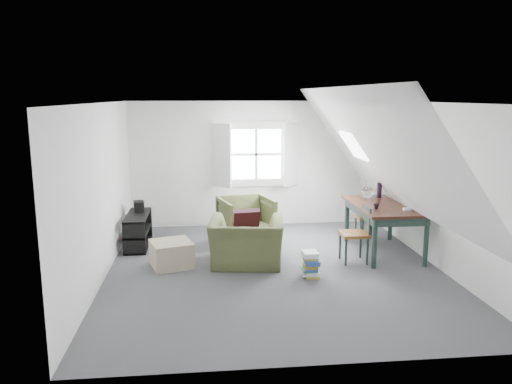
{
  "coord_description": "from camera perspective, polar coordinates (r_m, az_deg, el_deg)",
  "views": [
    {
      "loc": [
        -1.04,
        -7.13,
        2.6
      ],
      "look_at": [
        -0.23,
        0.6,
        1.09
      ],
      "focal_mm": 35.0,
      "sensor_mm": 36.0,
      "label": 1
    }
  ],
  "objects": [
    {
      "name": "slope_left",
      "position": [
        7.2,
        -10.06,
        4.21
      ],
      "size": [
        3.19,
        5.5,
        4.48
      ],
      "primitive_type": "plane",
      "rotation": [
        0.0,
        2.19,
        0.0
      ],
      "color": "white",
      "rests_on": "wall_left"
    },
    {
      "name": "slope_right",
      "position": [
        7.64,
        13.9,
        4.44
      ],
      "size": [
        3.19,
        5.5,
        4.48
      ],
      "primitive_type": "plane",
      "rotation": [
        0.0,
        -2.19,
        0.0
      ],
      "color": "white",
      "rests_on": "wall_right"
    },
    {
      "name": "armchair_far",
      "position": [
        9.09,
        -1.13,
        -5.67
      ],
      "size": [
        1.08,
        1.1,
        0.82
      ],
      "primitive_type": "imported",
      "rotation": [
        0.0,
        0.0,
        0.26
      ],
      "color": "#464E2A",
      "rests_on": "floor"
    },
    {
      "name": "dining_table",
      "position": [
        8.54,
        14.44,
        -2.11
      ],
      "size": [
        0.99,
        1.66,
        0.83
      ],
      "rotation": [
        0.0,
        0.0,
        0.03
      ],
      "color": "black",
      "rests_on": "floor"
    },
    {
      "name": "wall_back",
      "position": [
        10.03,
        -0.01,
        3.22
      ],
      "size": [
        5.0,
        0.0,
        5.0
      ],
      "primitive_type": "plane",
      "rotation": [
        1.57,
        0.0,
        0.0
      ],
      "color": "white",
      "rests_on": "ground"
    },
    {
      "name": "ceiling",
      "position": [
        7.21,
        2.32,
        10.16
      ],
      "size": [
        5.5,
        5.5,
        0.0
      ],
      "primitive_type": "plane",
      "rotation": [
        3.14,
        0.0,
        0.0
      ],
      "color": "white",
      "rests_on": "wall_back"
    },
    {
      "name": "floor",
      "position": [
        7.66,
        2.17,
        -8.88
      ],
      "size": [
        5.5,
        5.5,
        0.0
      ],
      "primitive_type": "plane",
      "color": "#47474B",
      "rests_on": "ground"
    },
    {
      "name": "magazine_stack",
      "position": [
        7.37,
        6.27,
        -8.21
      ],
      "size": [
        0.28,
        0.33,
        0.37
      ],
      "rotation": [
        0.0,
        0.0,
        -0.21
      ],
      "color": "#B29933",
      "rests_on": "floor"
    },
    {
      "name": "demijohn",
      "position": [
        8.86,
        12.6,
        -0.01
      ],
      "size": [
        0.22,
        0.22,
        0.31
      ],
      "rotation": [
        0.0,
        0.0,
        0.01
      ],
      "color": "silver",
      "rests_on": "dining_table"
    },
    {
      "name": "wall_front",
      "position": [
        4.7,
        7.07,
        -5.79
      ],
      "size": [
        5.0,
        0.0,
        5.0
      ],
      "primitive_type": "plane",
      "rotation": [
        -1.57,
        0.0,
        0.0
      ],
      "color": "white",
      "rests_on": "ground"
    },
    {
      "name": "dormer_window",
      "position": [
        9.93,
        0.03,
        4.31
      ],
      "size": [
        1.71,
        0.35,
        1.3
      ],
      "color": "white",
      "rests_on": "wall_back"
    },
    {
      "name": "electronics_box",
      "position": [
        9.15,
        -13.24,
        -1.63
      ],
      "size": [
        0.21,
        0.27,
        0.19
      ],
      "primitive_type": "cube",
      "rotation": [
        0.0,
        0.0,
        0.17
      ],
      "color": "black",
      "rests_on": "media_shelf"
    },
    {
      "name": "vase_twigs",
      "position": [
        9.03,
        13.91,
        0.3
      ],
      "size": [
        0.09,
        0.1,
        0.68
      ],
      "rotation": [
        0.0,
        0.0,
        -0.37
      ],
      "color": "black",
      "rests_on": "dining_table"
    },
    {
      "name": "armchair_near",
      "position": [
        7.89,
        -1.09,
        -8.29
      ],
      "size": [
        1.24,
        1.11,
        0.73
      ],
      "primitive_type": "imported",
      "rotation": [
        0.0,
        0.0,
        3.01
      ],
      "color": "#464E2A",
      "rests_on": "floor"
    },
    {
      "name": "throw_pillow",
      "position": [
        7.84,
        -1.2,
        -3.46
      ],
      "size": [
        0.45,
        0.31,
        0.44
      ],
      "primitive_type": "cube",
      "rotation": [
        0.31,
        0.0,
        0.16
      ],
      "color": "#360E14",
      "rests_on": "armchair_near"
    },
    {
      "name": "dining_chair_far",
      "position": [
        9.37,
        12.59,
        -2.79
      ],
      "size": [
        0.38,
        0.38,
        0.8
      ],
      "rotation": [
        0.0,
        0.0,
        3.15
      ],
      "color": "brown",
      "rests_on": "floor"
    },
    {
      "name": "wall_right",
      "position": [
        8.08,
        20.08,
        0.67
      ],
      "size": [
        0.0,
        5.5,
        5.5
      ],
      "primitive_type": "plane",
      "rotation": [
        1.57,
        0.0,
        -1.57
      ],
      "color": "white",
      "rests_on": "ground"
    },
    {
      "name": "dining_chair_near",
      "position": [
        8.04,
        11.39,
        -4.62
      ],
      "size": [
        0.42,
        0.42,
        0.9
      ],
      "rotation": [
        0.0,
        0.0,
        -1.59
      ],
      "color": "brown",
      "rests_on": "floor"
    },
    {
      "name": "paper_box",
      "position": [
        8.18,
        16.89,
        -1.89
      ],
      "size": [
        0.11,
        0.08,
        0.04
      ],
      "primitive_type": "cube",
      "rotation": [
        0.0,
        0.0,
        -0.0
      ],
      "color": "white",
      "rests_on": "dining_table"
    },
    {
      "name": "cup",
      "position": [
        8.16,
        13.56,
        -1.89
      ],
      "size": [
        0.1,
        0.1,
        0.08
      ],
      "primitive_type": "imported",
      "rotation": [
        0.0,
        0.0,
        -0.14
      ],
      "color": "black",
      "rests_on": "dining_table"
    },
    {
      "name": "ottoman",
      "position": [
        7.87,
        -9.62,
        -6.99
      ],
      "size": [
        0.74,
        0.74,
        0.39
      ],
      "primitive_type": "cube",
      "rotation": [
        0.0,
        0.0,
        0.3
      ],
      "color": "tan",
      "rests_on": "floor"
    },
    {
      "name": "skylight",
      "position": [
        8.86,
        11.05,
        5.22
      ],
      "size": [
        0.35,
        0.75,
        0.47
      ],
      "primitive_type": "cube",
      "rotation": [
        0.0,
        0.95,
        0.0
      ],
      "color": "white",
      "rests_on": "slope_right"
    },
    {
      "name": "media_shelf",
      "position": [
        8.96,
        -13.35,
        -4.5
      ],
      "size": [
        0.37,
        1.11,
        0.57
      ],
      "rotation": [
        0.0,
        0.0,
        0.07
      ],
      "color": "black",
      "rests_on": "floor"
    },
    {
      "name": "wall_left",
      "position": [
        7.41,
        -17.27,
        -0.04
      ],
      "size": [
        0.0,
        5.5,
        5.5
      ],
      "primitive_type": "plane",
      "rotation": [
        1.57,
        0.0,
        1.57
      ],
      "color": "white",
      "rests_on": "ground"
    }
  ]
}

